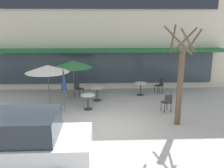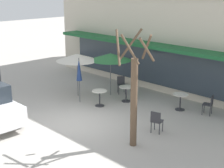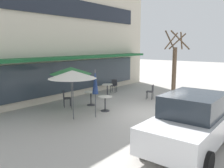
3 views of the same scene
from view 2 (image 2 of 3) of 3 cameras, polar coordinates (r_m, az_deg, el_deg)
ground_plane at (r=14.28m, az=-6.15°, el=-6.63°), size 80.00×80.00×0.00m
building_facade at (r=20.88m, az=15.88°, el=10.97°), size 17.16×9.10×7.66m
cafe_table_near_wall at (r=15.87m, az=11.30°, el=-2.49°), size 0.70×0.70×0.76m
cafe_table_streetside at (r=16.71m, az=2.36°, el=-1.23°), size 0.70×0.70×0.76m
cafe_table_by_tree at (r=16.08m, az=-2.08°, el=-1.93°), size 0.70×0.70×0.76m
patio_umbrella_green_folded at (r=17.26m, az=-5.83°, el=4.44°), size 2.10×2.10×2.20m
patio_umbrella_cream_folded at (r=16.36m, az=-5.50°, el=2.38°), size 0.28×0.28×2.20m
patio_umbrella_corner_open at (r=17.30m, az=-0.26°, el=4.55°), size 2.10×2.10×2.20m
cafe_chair_0 at (r=17.99m, az=1.54°, el=0.09°), size 0.56×0.56×0.89m
cafe_chair_1 at (r=13.30m, az=7.40°, el=-5.99°), size 0.50×0.50×0.89m
cafe_chair_2 at (r=15.58m, az=15.87°, el=-3.13°), size 0.50×0.50×0.89m
street_tree at (r=11.75m, az=3.65°, el=-1.57°), size 1.44×1.44×4.10m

